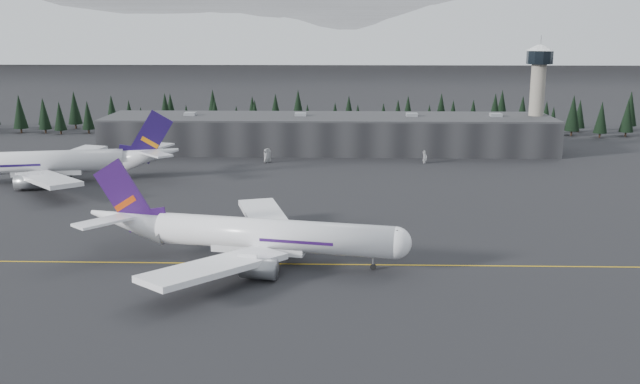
{
  "coord_description": "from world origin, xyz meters",
  "views": [
    {
      "loc": [
        4.24,
        -130.76,
        44.31
      ],
      "look_at": [
        0.0,
        20.0,
        9.0
      ],
      "focal_mm": 40.0,
      "sensor_mm": 36.0,
      "label": 1
    }
  ],
  "objects_px": {
    "terminal": "(328,133)",
    "gse_vehicle_b": "(425,161)",
    "jet_main": "(246,234)",
    "jet_parked": "(57,162)",
    "gse_vehicle_a": "(267,161)",
    "control_tower": "(538,85)"
  },
  "relations": [
    {
      "from": "control_tower",
      "to": "jet_parked",
      "type": "distance_m",
      "value": 164.35
    },
    {
      "from": "jet_main",
      "to": "jet_parked",
      "type": "bearing_deg",
      "value": 143.51
    },
    {
      "from": "jet_parked",
      "to": "gse_vehicle_b",
      "type": "xyz_separation_m",
      "value": [
        110.05,
        31.58,
        -5.02
      ]
    },
    {
      "from": "jet_parked",
      "to": "jet_main",
      "type": "bearing_deg",
      "value": 120.58
    },
    {
      "from": "control_tower",
      "to": "jet_parked",
      "type": "height_order",
      "value": "control_tower"
    },
    {
      "from": "terminal",
      "to": "jet_main",
      "type": "bearing_deg",
      "value": -96.27
    },
    {
      "from": "jet_main",
      "to": "jet_parked",
      "type": "height_order",
      "value": "jet_parked"
    },
    {
      "from": "jet_parked",
      "to": "gse_vehicle_a",
      "type": "relative_size",
      "value": 14.28
    },
    {
      "from": "control_tower",
      "to": "jet_main",
      "type": "distance_m",
      "value": 156.82
    },
    {
      "from": "terminal",
      "to": "control_tower",
      "type": "height_order",
      "value": "control_tower"
    },
    {
      "from": "terminal",
      "to": "jet_parked",
      "type": "height_order",
      "value": "jet_parked"
    },
    {
      "from": "jet_parked",
      "to": "gse_vehicle_a",
      "type": "bearing_deg",
      "value": -163.69
    },
    {
      "from": "gse_vehicle_b",
      "to": "jet_parked",
      "type": "bearing_deg",
      "value": -68.0
    },
    {
      "from": "terminal",
      "to": "gse_vehicle_b",
      "type": "height_order",
      "value": "terminal"
    },
    {
      "from": "jet_parked",
      "to": "gse_vehicle_b",
      "type": "relative_size",
      "value": 15.99
    },
    {
      "from": "terminal",
      "to": "gse_vehicle_b",
      "type": "bearing_deg",
      "value": -36.18
    },
    {
      "from": "gse_vehicle_b",
      "to": "gse_vehicle_a",
      "type": "bearing_deg",
      "value": -83.44
    },
    {
      "from": "control_tower",
      "to": "terminal",
      "type": "bearing_deg",
      "value": -177.71
    },
    {
      "from": "terminal",
      "to": "control_tower",
      "type": "bearing_deg",
      "value": 2.29
    },
    {
      "from": "jet_parked",
      "to": "terminal",
      "type": "bearing_deg",
      "value": -156.48
    },
    {
      "from": "jet_main",
      "to": "gse_vehicle_b",
      "type": "xyz_separation_m",
      "value": [
        46.11,
        101.35,
        -4.64
      ]
    },
    {
      "from": "terminal",
      "to": "jet_main",
      "type": "xyz_separation_m",
      "value": [
        -13.73,
        -125.04,
        -0.93
      ]
    }
  ]
}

